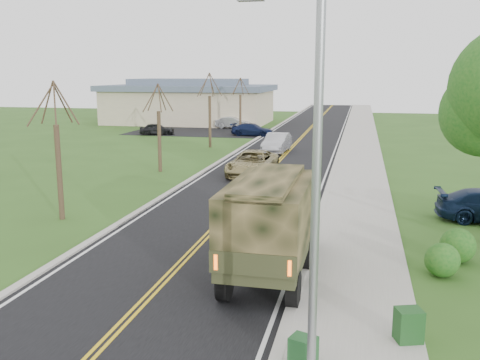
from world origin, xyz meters
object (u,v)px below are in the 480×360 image
(utility_box_far, at_px, (303,351))
(sedan_silver, at_px, (277,143))
(military_truck, at_px, (273,218))
(utility_box_near, at_px, (409,325))
(suv_champagne, at_px, (253,163))

(utility_box_far, bearing_deg, sedan_silver, 120.00)
(military_truck, distance_m, utility_box_near, 5.59)
(suv_champagne, bearing_deg, military_truck, -75.07)
(military_truck, bearing_deg, suv_champagne, 103.96)
(utility_box_far, bearing_deg, utility_box_near, 55.03)
(suv_champagne, height_order, sedan_silver, sedan_silver)
(utility_box_near, bearing_deg, military_truck, 117.32)
(suv_champagne, xyz_separation_m, utility_box_far, (5.58, -21.96, -0.35))
(military_truck, distance_m, suv_champagne, 17.09)
(sedan_silver, distance_m, utility_box_far, 32.66)
(military_truck, height_order, utility_box_far, military_truck)
(utility_box_near, bearing_deg, suv_champagne, 92.38)
(military_truck, distance_m, utility_box_far, 5.79)
(sedan_silver, bearing_deg, utility_box_far, -77.16)
(military_truck, relative_size, utility_box_near, 8.33)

